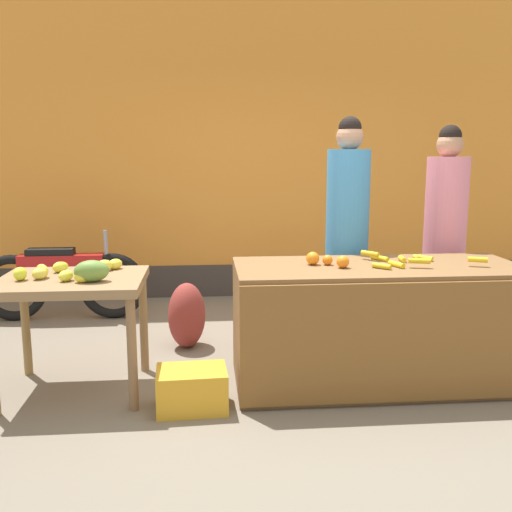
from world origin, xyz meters
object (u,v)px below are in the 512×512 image
Objects in this scene: parked_motorcycle at (62,279)px; produce_sack at (187,315)px; vendor_woman_blue_shirt at (347,236)px; vendor_woman_pink_shirt at (444,237)px; produce_crate at (192,389)px.

produce_sack is (1.22, -0.93, -0.13)m from parked_motorcycle.
parked_motorcycle is (-2.52, 1.11, -0.55)m from vendor_woman_blue_shirt.
vendor_woman_blue_shirt reaches higher than vendor_woman_pink_shirt.
vendor_woman_pink_shirt reaches higher than produce_sack.
vendor_woman_blue_shirt is 0.84m from vendor_woman_pink_shirt.
vendor_woman_pink_shirt is at bearing 27.50° from produce_crate.
vendor_woman_pink_shirt is at bearing -3.07° from produce_sack.
vendor_woman_blue_shirt is 1.03× the size of vendor_woman_pink_shirt.
vendor_woman_pink_shirt is 1.14× the size of parked_motorcycle.
parked_motorcycle reaches higher than produce_crate.
produce_crate is 1.20m from produce_sack.
produce_crate is at bearing -140.62° from vendor_woman_blue_shirt.
vendor_woman_blue_shirt is 1.47m from produce_sack.
produce_crate is at bearing -58.70° from parked_motorcycle.
vendor_woman_blue_shirt is 3.44× the size of produce_sack.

